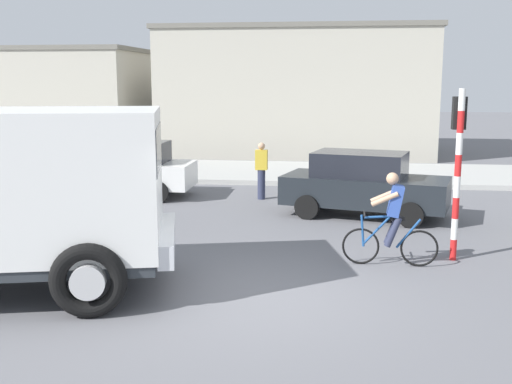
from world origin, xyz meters
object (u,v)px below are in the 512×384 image
Objects in this scene: traffic_light_pole at (458,151)px; pedestrian_near_kerb at (261,170)px; car_far_side at (364,184)px; cyclist at (392,219)px; car_red_near at (125,169)px.

traffic_light_pole is 1.98× the size of pedestrian_near_kerb.
pedestrian_near_kerb is (-2.78, 1.91, 0.03)m from car_far_side.
traffic_light_pole reaches higher than cyclist.
cyclist is at bearing -85.65° from car_far_side.
cyclist reaches higher than pedestrian_near_kerb.
car_far_side is (6.76, -1.85, 0.00)m from car_red_near.
car_far_side is 3.37m from pedestrian_near_kerb.
cyclist is at bearing -154.20° from traffic_light_pole.
traffic_light_pole is 10.01m from car_red_near.
cyclist reaches higher than car_red_near.
traffic_light_pole reaches higher than car_far_side.
car_red_near is (-7.08, 6.06, -0.05)m from cyclist.
car_far_side is at bearing -15.34° from car_red_near.
traffic_light_pole is 0.80× the size of car_red_near.
traffic_light_pole reaches higher than pedestrian_near_kerb.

